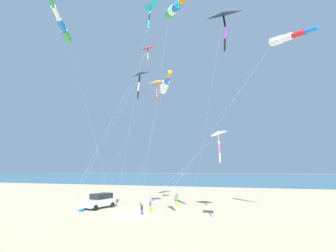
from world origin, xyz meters
name	(u,v)px	position (x,y,z in m)	size (l,w,h in m)	color
ground_plane	(127,214)	(0.00, 0.00, 0.00)	(600.00, 600.00, 0.00)	#C6B58C
ocean_water_strip	(224,176)	(-165.00, 0.00, 0.00)	(240.00, 600.00, 0.01)	#386B84
parked_car	(100,201)	(-2.58, -5.20, 0.95)	(4.60, 2.79, 1.85)	silver
cooler_box	(81,210)	(0.13, -5.90, 0.21)	(0.62, 0.42, 0.42)	blue
person_adult_flyer	(176,200)	(-6.73, 3.93, 0.94)	(0.58, 0.62, 1.72)	gold
person_child_green_jacket	(150,205)	(-2.50, 1.84, 0.71)	(0.46, 0.40, 1.31)	gold
person_child_grey_jacket	(142,208)	(-0.09, 1.77, 0.69)	(0.31, 0.39, 1.27)	#335199
kite_windsock_yellow_midlevel	(286,38)	(2.54, 17.24, 17.09)	(4.45, 16.07, 17.81)	white
kite_windsock_long_streamer_right	(165,85)	(7.79, 6.99, 11.69)	(11.73, 8.50, 12.02)	white
kite_windsock_orange_high_right	(62,26)	(10.27, -1.53, 17.02)	(13.22, 3.18, 17.31)	green
kite_delta_long_streamer_left	(157,82)	(-7.15, 0.80, 18.20)	(3.61, 9.85, 18.76)	orange
kite_windsock_white_trailing	(175,8)	(8.32, 8.03, 18.08)	(11.70, 8.70, 18.88)	green
kite_delta_red_high_left	(139,75)	(3.01, 2.51, 15.06)	(3.12, 10.95, 15.59)	black
kite_delta_green_low_center	(147,49)	(-1.28, 1.60, 20.58)	(4.81, 8.66, 21.03)	red
kite_delta_rainbow_low_near	(223,15)	(7.48, 11.82, 17.22)	(15.12, 6.90, 17.83)	black
kite_delta_purple_drifting	(150,6)	(4.85, 4.38, 21.68)	(8.99, 8.59, 22.21)	#1EB7C6
kite_delta_checkered_midright	(217,134)	(4.86, 10.76, 7.90)	(7.46, 11.11, 8.33)	white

